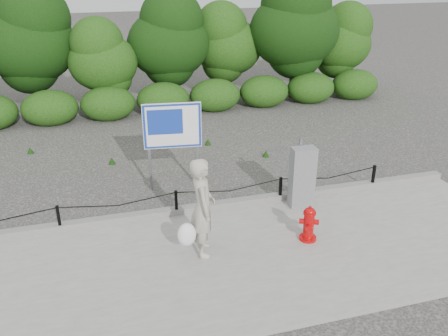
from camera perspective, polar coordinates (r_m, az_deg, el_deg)
name	(u,v)px	position (r m, az deg, el deg)	size (l,w,h in m)	color
ground	(177,218)	(10.84, -5.68, -5.95)	(90.00, 90.00, 0.00)	#2D2B28
sidewalk	(197,267)	(9.16, -3.29, -11.79)	(14.00, 4.00, 0.08)	gray
curb	(176,211)	(10.81, -5.77, -5.13)	(14.00, 0.22, 0.14)	slate
chain_barrier	(176,200)	(10.62, -5.78, -3.82)	(10.06, 0.06, 0.60)	black
treeline	(136,40)	(18.52, -10.49, 14.85)	(20.18, 3.83, 4.94)	black
fire_hydrant	(309,224)	(9.82, 10.16, -6.65)	(0.47, 0.47, 0.76)	#BB0709
pedestrian	(202,209)	(8.98, -2.72, -4.97)	(0.81, 0.78, 1.99)	#B3AB99
utility_cabinet	(302,177)	(10.94, 9.38, -1.10)	(0.57, 0.41, 1.60)	gray
advertising_sign	(172,130)	(11.52, -6.24, 4.61)	(1.40, 0.26, 2.25)	slate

